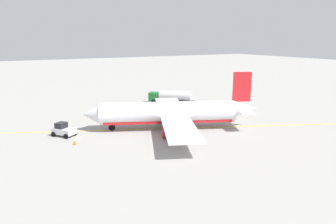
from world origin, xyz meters
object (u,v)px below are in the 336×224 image
Objects in this scene: refueling_worker at (167,104)px; safety_cone_wingtip at (108,118)px; airplane at (171,113)px; fuel_tanker at (171,97)px; safety_cone_nose at (75,143)px; pushback_tug at (63,130)px.

safety_cone_wingtip is at bearing 13.31° from refueling_worker.
airplane reaches higher than fuel_tanker.
safety_cone_wingtip is at bearing -128.37° from safety_cone_nose.
pushback_tug is 11.44m from safety_cone_wingtip.
fuel_tanker is at bearing -146.53° from safety_cone_nose.
pushback_tug reaches higher than safety_cone_wingtip.
refueling_worker is (2.82, 2.92, -0.91)m from fuel_tanker.
refueling_worker is at bearing -117.15° from airplane.
safety_cone_wingtip is (15.26, 3.61, -0.50)m from refueling_worker.
safety_cone_wingtip is at bearing -146.74° from pushback_tug.
pushback_tug is (17.16, -5.04, -1.72)m from airplane.
refueling_worker is at bearing -158.30° from pushback_tug.
safety_cone_nose is 0.95× the size of safety_cone_wingtip.
refueling_worker is at bearing -148.30° from safety_cone_nose.
pushback_tug is (27.62, 12.79, -0.72)m from fuel_tanker.
safety_cone_nose is 14.51m from safety_cone_wingtip.
fuel_tanker reaches higher than safety_cone_wingtip.
safety_cone_wingtip is (7.61, -11.30, -2.40)m from airplane.
pushback_tug is 6.34× the size of safety_cone_wingtip.
pushback_tug is at bearing -84.00° from safety_cone_nose.
safety_cone_wingtip is at bearing -56.02° from airplane.
airplane reaches higher than safety_cone_nose.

